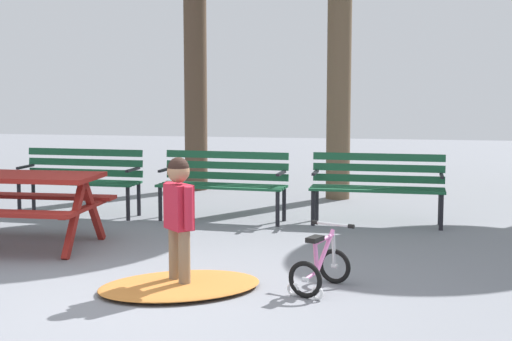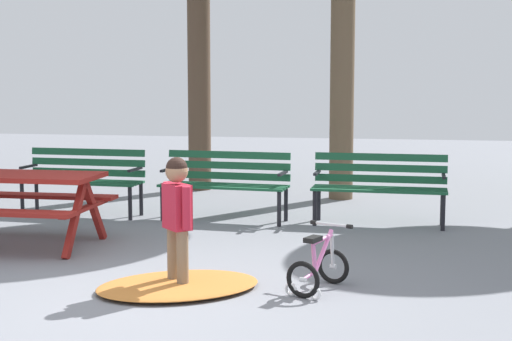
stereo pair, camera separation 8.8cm
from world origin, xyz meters
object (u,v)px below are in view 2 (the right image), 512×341
Objects in this scene: park_bench_right at (379,183)px; child_standing at (177,211)px; picnic_table at (14,190)px; kids_bicycle at (318,267)px; park_bench_far_left at (84,176)px; park_bench_left at (226,179)px.

park_bench_right is 1.46× the size of child_standing.
picnic_table is at bearing -151.99° from park_bench_right.
park_bench_far_left is at bearing 138.56° from kids_bicycle.
child_standing reaches higher than park_bench_left.
picnic_table is at bearing -133.71° from park_bench_left.
park_bench_left is (1.82, 1.90, -0.08)m from picnic_table.
park_bench_right is (1.90, 0.07, 0.00)m from park_bench_left.
picnic_table is 1.66× the size of child_standing.
child_standing is at bearing -83.52° from park_bench_left.
picnic_table is 1.12× the size of park_bench_left.
park_bench_left is at bearing 116.74° from kids_bicycle.
picnic_table is 1.92m from park_bench_far_left.
picnic_table is 1.14× the size of park_bench_right.
kids_bicycle is at bearing -41.44° from park_bench_far_left.
park_bench_far_left is at bearing -179.09° from park_bench_right.
park_bench_right is 3.12m from kids_bicycle.
child_standing is 1.75× the size of kids_bicycle.
picnic_table is 4.21m from park_bench_right.
child_standing reaches higher than park_bench_right.
kids_bicycle is (3.42, -3.02, -0.31)m from park_bench_far_left.
park_bench_right reaches higher than picnic_table.
park_bench_far_left is at bearing 179.61° from park_bench_left.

